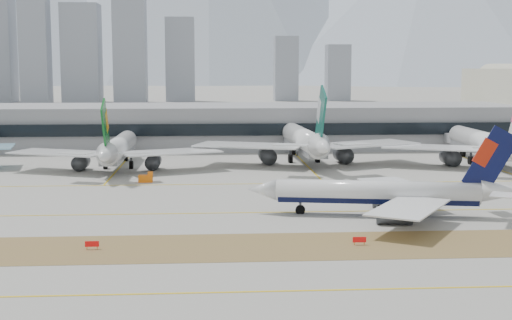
{
  "coord_description": "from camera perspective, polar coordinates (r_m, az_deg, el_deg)",
  "views": [
    {
      "loc": [
        -1.42,
        -142.9,
        28.47
      ],
      "look_at": [
        9.26,
        18.0,
        7.5
      ],
      "focal_mm": 50.0,
      "sensor_mm": 36.0,
      "label": 1
    }
  ],
  "objects": [
    {
      "name": "apron_markings",
      "position": [
        93.4,
        -2.79,
        -10.33
      ],
      "size": [
        360.0,
        122.22,
        0.06
      ],
      "color": "olive",
      "rests_on": "ground"
    },
    {
      "name": "taxiing_airliner",
      "position": [
        139.7,
        10.45,
        -2.66
      ],
      "size": [
        53.33,
        45.82,
        18.0
      ],
      "rotation": [
        0.0,
        0.0,
        2.96
      ],
      "color": "white",
      "rests_on": "ground"
    },
    {
      "name": "widebody_china_air",
      "position": [
        219.92,
        17.9,
        1.21
      ],
      "size": [
        64.33,
        62.77,
        22.93
      ],
      "rotation": [
        0.0,
        0.0,
        1.55
      ],
      "color": "white",
      "rests_on": "ground"
    },
    {
      "name": "widebody_cathay",
      "position": [
        213.67,
        3.92,
        1.48
      ],
      "size": [
        67.99,
        66.49,
        24.25
      ],
      "rotation": [
        0.0,
        0.0,
        1.61
      ],
      "color": "white",
      "rests_on": "ground"
    },
    {
      "name": "terminal",
      "position": [
        258.59,
        -3.47,
        2.74
      ],
      "size": [
        280.0,
        43.1,
        15.0
      ],
      "color": "gray",
      "rests_on": "ground"
    },
    {
      "name": "ground",
      "position": [
        145.71,
        -3.17,
        -3.87
      ],
      "size": [
        3000.0,
        3000.0,
        0.0
      ],
      "primitive_type": "plane",
      "color": "#9F9C94",
      "rests_on": "ground"
    },
    {
      "name": "hold_sign_right",
      "position": [
        116.79,
        8.27,
        -6.33
      ],
      "size": [
        2.2,
        0.15,
        1.35
      ],
      "color": "red",
      "rests_on": "ground"
    },
    {
      "name": "widebody_eva",
      "position": [
        203.81,
        -11.02,
        0.84
      ],
      "size": [
        59.59,
        58.09,
        21.23
      ],
      "rotation": [
        0.0,
        0.0,
        1.56
      ],
      "color": "white",
      "rests_on": "ground"
    },
    {
      "name": "hold_sign_left",
      "position": [
        115.77,
        -12.99,
        -6.57
      ],
      "size": [
        2.2,
        0.15,
        1.35
      ],
      "color": "red",
      "rests_on": "ground"
    },
    {
      "name": "city_skyline",
      "position": [
        605.93,
        -13.99,
        9.21
      ],
      "size": [
        342.0,
        49.8,
        140.0
      ],
      "color": "gray",
      "rests_on": "ground"
    },
    {
      "name": "gse_b",
      "position": [
        180.17,
        -8.77,
        -1.43
      ],
      "size": [
        3.55,
        2.0,
        2.6
      ],
      "color": "orange",
      "rests_on": "ground"
    }
  ]
}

